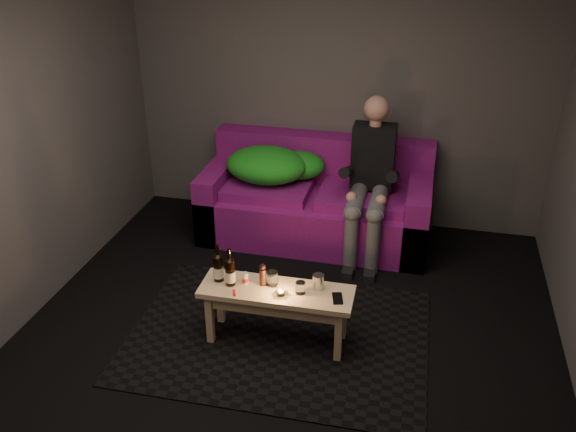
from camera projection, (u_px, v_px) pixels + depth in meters
name	position (u px, v px, depth m)	size (l,w,h in m)	color
floor	(280.00, 353.00, 4.40)	(4.50, 4.50, 0.00)	black
room	(296.00, 114.00, 4.05)	(4.50, 4.50, 4.50)	silver
rug	(279.00, 335.00, 4.57)	(2.20, 1.60, 0.01)	black
sofa	(317.00, 203.00, 5.84)	(2.12, 0.95, 0.91)	#710F69
green_blanket	(273.00, 165.00, 5.76)	(0.93, 0.64, 0.32)	green
person	(370.00, 176.00, 5.40)	(0.38, 0.88, 1.42)	black
coffee_table	(277.00, 299.00, 4.36)	(1.11, 0.37, 0.45)	#DDB681
beer_bottle_a	(218.00, 267.00, 4.38)	(0.07, 0.07, 0.29)	black
beer_bottle_b	(230.00, 272.00, 4.33)	(0.07, 0.07, 0.29)	black
salt_shaker	(245.00, 278.00, 4.37)	(0.04, 0.04, 0.09)	silver
pepper_mill	(263.00, 277.00, 4.35)	(0.05, 0.05, 0.13)	black
tumbler_back	(272.00, 278.00, 4.36)	(0.09, 0.09, 0.10)	white
tealight	(281.00, 292.00, 4.25)	(0.06, 0.06, 0.04)	white
tumbler_front	(300.00, 288.00, 4.26)	(0.07, 0.07, 0.09)	white
steel_cup	(318.00, 282.00, 4.31)	(0.08, 0.08, 0.11)	#B2B5B9
smartphone	(338.00, 298.00, 4.22)	(0.07, 0.14, 0.01)	black
red_lighter	(234.00, 293.00, 4.27)	(0.02, 0.07, 0.01)	red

